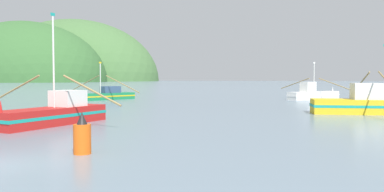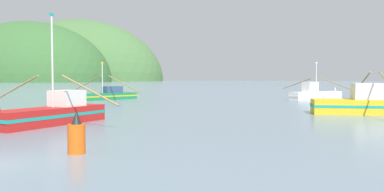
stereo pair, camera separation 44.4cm
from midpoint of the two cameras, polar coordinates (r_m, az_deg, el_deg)
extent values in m
ellipsoid|color=#47703D|center=(313.76, -16.49, 2.04)|extent=(130.69, 104.55, 90.48)
ellipsoid|color=#386633|center=(271.23, -22.60, 1.86)|extent=(105.20, 84.16, 74.34)
cube|color=#197A47|center=(55.77, -12.66, -0.07)|extent=(6.30, 8.87, 0.90)
cube|color=gold|center=(55.77, -12.66, -0.02)|extent=(6.37, 8.96, 0.16)
cone|color=#197A47|center=(53.67, -16.54, 0.63)|extent=(0.27, 0.27, 0.70)
cube|color=#334C6B|center=(56.38, -11.61, 0.89)|extent=(2.50, 2.88, 0.91)
cylinder|color=silver|center=(55.54, -12.99, 2.43)|extent=(0.12, 0.12, 3.96)
cube|color=gold|center=(55.57, -13.01, 4.59)|extent=(0.21, 0.32, 0.20)
cylinder|color=#997F4C|center=(51.86, -10.06, 1.71)|extent=(6.35, 3.83, 2.17)
cylinder|color=#997F4C|center=(59.67, -14.96, 1.79)|extent=(6.35, 3.83, 2.17)
cube|color=gold|center=(36.93, 23.83, -1.39)|extent=(10.13, 3.73, 1.22)
cube|color=teal|center=(36.93, 23.83, -1.29)|extent=(10.23, 3.77, 0.22)
cube|color=silver|center=(36.72, 23.01, 0.62)|extent=(2.50, 2.18, 1.36)
cylinder|color=#997F4C|center=(40.82, 22.34, 1.69)|extent=(0.83, 5.69, 2.11)
cube|color=red|center=(27.78, -19.55, -2.70)|extent=(3.66, 8.49, 1.11)
cube|color=teal|center=(27.77, -19.55, -2.59)|extent=(3.70, 8.58, 0.20)
cone|color=red|center=(25.23, -25.77, -1.29)|extent=(0.23, 0.23, 0.70)
cube|color=silver|center=(28.74, -17.47, -0.31)|extent=(2.08, 2.20, 1.08)
cylinder|color=silver|center=(27.83, -19.33, 4.52)|extent=(0.12, 0.12, 5.89)
cube|color=teal|center=(28.10, -19.43, 10.78)|extent=(0.10, 0.36, 0.20)
cylinder|color=#997F4C|center=(25.42, -14.46, 0.81)|extent=(4.39, 0.96, 1.88)
cylinder|color=#997F4C|center=(30.11, -23.94, 0.95)|extent=(4.39, 0.96, 1.88)
cube|color=white|center=(58.02, 16.55, 0.07)|extent=(7.02, 7.93, 1.06)
cube|color=white|center=(58.02, 16.55, 0.12)|extent=(7.09, 8.01, 0.19)
cone|color=white|center=(61.25, 18.98, 0.99)|extent=(0.28, 0.28, 0.70)
cube|color=silver|center=(57.02, 15.78, 1.25)|extent=(2.24, 2.30, 1.35)
cylinder|color=silver|center=(57.96, 16.57, 2.49)|extent=(0.12, 0.12, 3.84)
cube|color=white|center=(57.99, 16.60, 4.50)|extent=(0.25, 0.30, 0.20)
cylinder|color=#997F4C|center=(60.17, 14.05, 1.71)|extent=(4.05, 3.42, 1.65)
cylinder|color=#997F4C|center=(55.90, 19.28, 1.57)|extent=(4.05, 3.42, 1.65)
cylinder|color=#E55914|center=(17.02, -15.91, -5.85)|extent=(0.71, 0.71, 1.20)
cone|color=black|center=(16.91, -15.95, -3.00)|extent=(0.42, 0.42, 0.50)
camera|label=1|loc=(0.22, -90.35, -0.02)|focal=37.93mm
camera|label=2|loc=(0.22, 89.65, 0.02)|focal=37.93mm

